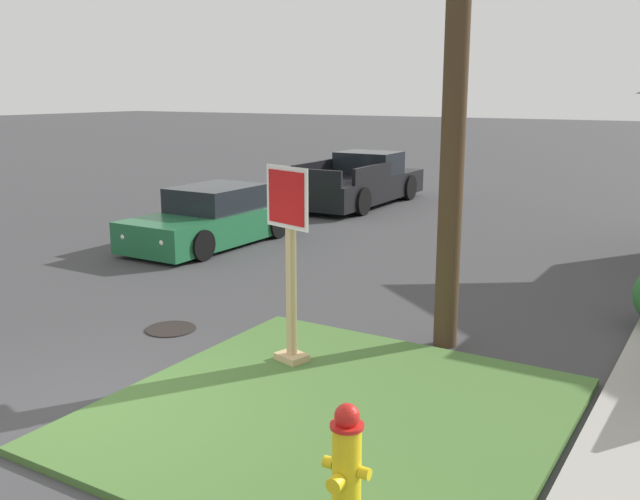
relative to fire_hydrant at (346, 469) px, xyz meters
The scene contains 7 objects.
ground_plane 3.26m from the fire_hydrant, behind, with size 160.00×160.00×0.00m, color #3D3D3F.
grass_corner_patch 2.04m from the fire_hydrant, 123.59° to the left, with size 4.42×4.51×0.08m, color #477033.
fire_hydrant is the anchor object (origin of this frame).
stop_sign 3.44m from the fire_hydrant, 130.44° to the left, with size 0.69×0.37×2.35m.
manhole_cover 5.24m from the fire_hydrant, 147.10° to the left, with size 0.70×0.70×0.02m, color black.
parked_sedan_green 10.66m from the fire_hydrant, 134.74° to the left, with size 1.85×4.20×1.25m.
pickup_truck_black 15.91m from the fire_hydrant, 117.73° to the left, with size 2.19×5.36×1.48m.
Camera 1 is at (5.48, -4.51, 3.27)m, focal length 39.78 mm.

